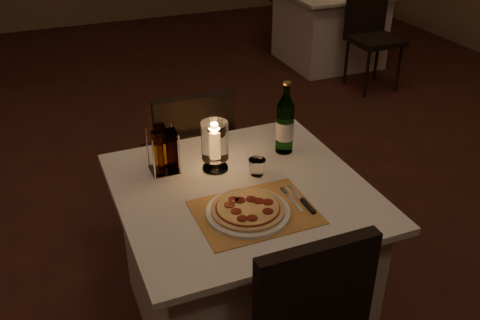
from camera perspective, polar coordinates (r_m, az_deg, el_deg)
name	(u,v)px	position (r m, az deg, el deg)	size (l,w,h in m)	color
floor	(204,267)	(2.95, -3.90, -11.27)	(8.00, 10.00, 0.02)	#451E16
main_table	(242,257)	(2.40, 0.18, -10.32)	(1.00, 1.00, 0.74)	silver
chair_far	(191,151)	(2.86, -5.28, 1.01)	(0.42, 0.42, 0.90)	black
placemat	(255,212)	(2.04, 1.62, -5.58)	(0.45, 0.34, 0.00)	#C78B45
plate	(248,212)	(2.02, 0.84, -5.56)	(0.32, 0.32, 0.01)	white
pizza	(248,208)	(2.02, 0.85, -5.18)	(0.28, 0.28, 0.02)	#D8B77F
fork	(290,197)	(2.12, 5.34, -4.00)	(0.02, 0.18, 0.00)	silver
knife	(305,203)	(2.09, 6.96, -4.57)	(0.02, 0.22, 0.01)	black
tumbler	(257,167)	(2.25, 1.83, -0.76)	(0.07, 0.07, 0.07)	white
water_bottle	(285,124)	(2.40, 4.83, 3.81)	(0.08, 0.08, 0.34)	#549952
hurricane_candle	(215,142)	(2.25, -2.72, 1.89)	(0.12, 0.12, 0.22)	white
cruet_caddy	(164,152)	(2.27, -8.13, 0.87)	(0.12, 0.12, 0.21)	white
neighbor_table_right	(329,27)	(5.76, 9.48, 13.86)	(1.00, 1.00, 0.74)	silver
neighbor_chair_ra	(371,28)	(5.14, 13.79, 13.53)	(0.42, 0.42, 0.90)	black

